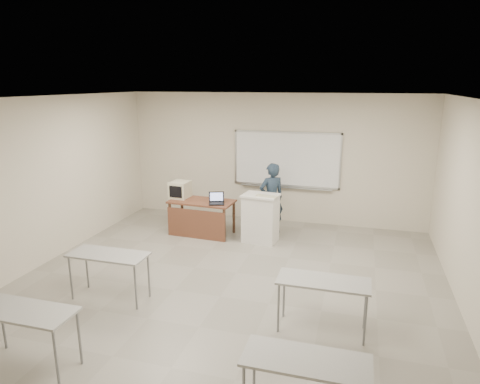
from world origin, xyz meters
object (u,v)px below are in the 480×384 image
(whiteboard, at_px, (287,160))
(instructor_desk, at_px, (200,212))
(podium, at_px, (260,218))
(presenter, at_px, (271,198))
(laptop, at_px, (217,201))
(mouse, at_px, (211,200))
(keyboard, at_px, (267,196))
(crt_monitor, at_px, (180,190))

(whiteboard, xyz_separation_m, instructor_desk, (-1.59, -1.48, -0.94))
(whiteboard, height_order, podium, whiteboard)
(instructor_desk, xyz_separation_m, presenter, (1.43, 0.58, 0.25))
(laptop, height_order, mouse, laptop)
(instructor_desk, bearing_deg, keyboard, -0.78)
(whiteboard, height_order, keyboard, whiteboard)
(mouse, bearing_deg, presenter, 23.90)
(keyboard, bearing_deg, crt_monitor, 179.43)
(mouse, bearing_deg, laptop, -36.34)
(whiteboard, distance_m, keyboard, 1.66)
(mouse, relative_size, presenter, 0.06)
(instructor_desk, distance_m, keyboard, 1.56)
(laptop, relative_size, keyboard, 0.74)
(crt_monitor, height_order, laptop, crt_monitor)
(whiteboard, relative_size, podium, 2.46)
(podium, distance_m, laptop, 0.98)
(instructor_desk, bearing_deg, podium, 3.91)
(instructor_desk, relative_size, laptop, 4.37)
(whiteboard, relative_size, keyboard, 5.78)
(podium, relative_size, crt_monitor, 2.27)
(whiteboard, xyz_separation_m, keyboard, (-0.11, -1.59, -0.46))
(podium, bearing_deg, keyboard, -32.36)
(instructor_desk, bearing_deg, mouse, 42.28)
(instructor_desk, height_order, presenter, presenter)
(crt_monitor, bearing_deg, whiteboard, 34.21)
(instructor_desk, bearing_deg, whiteboard, 46.43)
(podium, bearing_deg, instructor_desk, -173.22)
(whiteboard, xyz_separation_m, mouse, (-1.39, -1.32, -0.71))
(mouse, relative_size, keyboard, 0.23)
(crt_monitor, xyz_separation_m, keyboard, (2.03, -0.35, 0.09))
(laptop, bearing_deg, podium, -17.45)
(podium, height_order, laptop, podium)
(podium, xyz_separation_m, presenter, (0.10, 0.57, 0.28))
(whiteboard, height_order, instructor_desk, whiteboard)
(whiteboard, bearing_deg, laptop, -128.46)
(keyboard, bearing_deg, instructor_desk, -175.12)
(whiteboard, bearing_deg, instructor_desk, -137.00)
(podium, relative_size, laptop, 3.18)
(whiteboard, relative_size, laptop, 7.83)
(crt_monitor, height_order, presenter, presenter)
(laptop, bearing_deg, presenter, 11.12)
(whiteboard, xyz_separation_m, podium, (-0.26, -1.47, -0.97))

